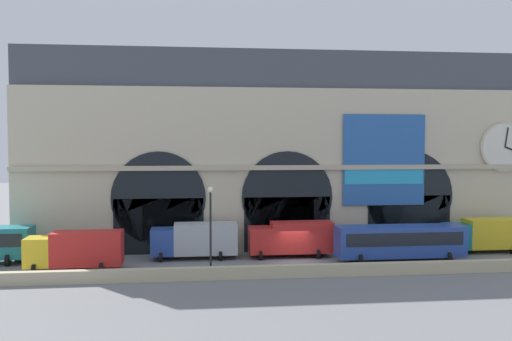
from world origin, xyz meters
The scene contains 9 objects.
ground_plane centered at (0.00, 0.00, 0.00)m, with size 200.00×200.00×0.00m, color slate.
quay_parapet_wall centered at (0.00, -5.10, 0.47)m, with size 90.00×0.70×0.94m, color #BCAD8C.
station_building centered at (0.06, 7.21, 9.20)m, with size 50.01×4.83×19.00m.
box_truck_west centered at (-18.11, -0.88, 1.70)m, with size 7.50×2.91×3.12m.
box_truck_midwest centered at (-8.60, 2.54, 1.70)m, with size 7.50×2.91×3.12m.
box_truck_center centered at (-0.01, 2.38, 1.70)m, with size 7.50×2.91×3.12m.
bus_mideast centered at (8.80, -0.75, 1.78)m, with size 11.00×3.25×3.10m.
box_truck_east centered at (18.26, 2.36, 1.70)m, with size 7.50×2.91×3.12m.
street_lamp_quayside centered at (-7.48, -4.30, 4.41)m, with size 0.44×0.44×6.90m.
Camera 1 is at (-8.80, -46.18, 10.24)m, focal length 38.97 mm.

